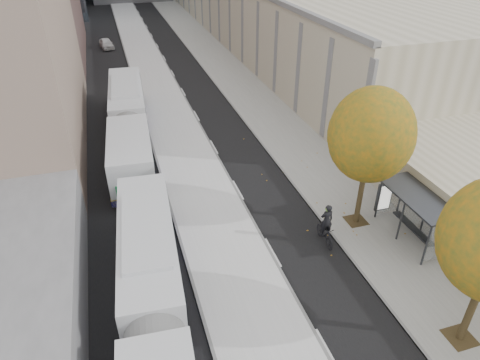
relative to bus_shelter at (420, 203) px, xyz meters
name	(u,v)px	position (x,y,z in m)	size (l,w,h in m)	color
bus_platform	(161,97)	(-9.56, 24.04, -2.11)	(4.25, 150.00, 0.15)	silver
sidewalk	(244,89)	(-1.56, 24.04, -2.15)	(4.75, 150.00, 0.08)	gray
bus_shelter	(420,203)	(0.00, 0.00, 0.00)	(1.90, 4.40, 2.53)	#383A3F
tree_c	(371,135)	(-2.09, 2.04, 3.06)	(4.20, 4.20, 7.28)	#2E2211
bus_near	(153,315)	(-13.59, -2.55, -0.67)	(3.54, 16.76, 2.77)	silver
bus_far	(129,122)	(-13.00, 15.66, -0.57)	(3.58, 17.91, 2.97)	silver
cyclist	(325,229)	(-4.55, 1.00, -1.33)	(0.68, 1.83, 2.32)	black
distant_car	(106,44)	(-13.62, 43.54, -1.58)	(1.43, 3.55, 1.21)	silver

